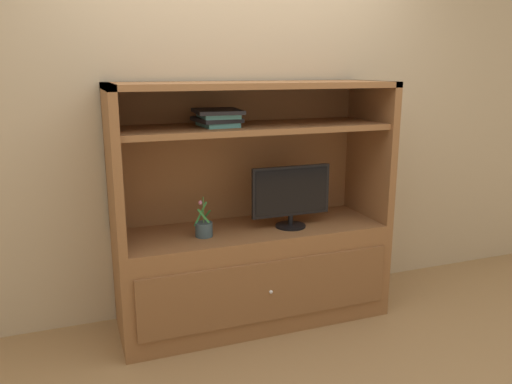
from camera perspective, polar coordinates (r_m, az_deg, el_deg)
The scene contains 6 objects.
ground_plane at distance 3.21m, azimuth 2.29°, elevation -17.06°, with size 8.00×8.00×0.00m, color #99754C.
painted_rear_wall at distance 3.46m, azimuth -2.35°, elevation 9.74°, with size 6.00×0.10×2.80m, color tan.
media_console at distance 3.34m, azimuth -0.34°, elevation -6.37°, with size 1.76×0.61×1.57m.
tv_monitor at distance 3.25m, azimuth 4.00°, elevation -0.28°, with size 0.53×0.20×0.40m.
potted_plant at distance 3.12m, azimuth -5.93°, elevation -4.15°, with size 0.12×0.11×0.25m.
magazine_stack at distance 3.06m, azimuth -4.39°, elevation 8.46°, with size 0.29×0.36×0.10m.
Camera 1 is at (-1.08, -2.53, 1.65)m, focal length 35.30 mm.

